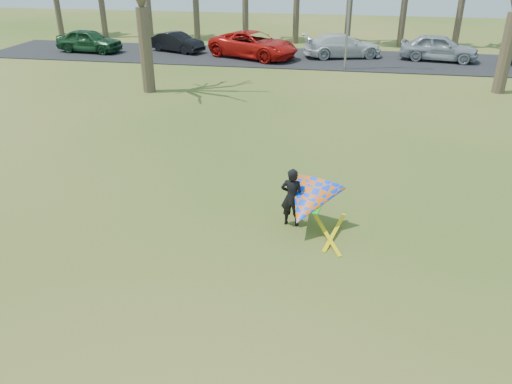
% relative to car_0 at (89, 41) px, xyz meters
% --- Properties ---
extents(ground, '(100.00, 100.00, 0.00)m').
position_rel_car_0_xyz_m(ground, '(16.06, -24.42, -0.85)').
color(ground, '#255211').
rests_on(ground, ground).
extents(parking_strip, '(46.00, 7.00, 0.06)m').
position_rel_car_0_xyz_m(parking_strip, '(16.06, 0.58, -0.82)').
color(parking_strip, black).
rests_on(parking_strip, ground).
extents(car_0, '(4.80, 2.33, 1.58)m').
position_rel_car_0_xyz_m(car_0, '(0.00, 0.00, 0.00)').
color(car_0, '#1A4123').
rests_on(car_0, parking_strip).
extents(car_1, '(4.30, 2.79, 1.34)m').
position_rel_car_0_xyz_m(car_1, '(6.12, 1.16, -0.12)').
color(car_1, black).
rests_on(car_1, parking_strip).
extents(car_2, '(6.78, 5.11, 1.71)m').
position_rel_car_0_xyz_m(car_2, '(11.89, 0.06, 0.07)').
color(car_2, red).
rests_on(car_2, parking_strip).
extents(car_3, '(5.66, 3.56, 1.53)m').
position_rel_car_0_xyz_m(car_3, '(17.81, 1.25, -0.03)').
color(car_3, silver).
rests_on(car_3, parking_strip).
extents(car_4, '(5.20, 2.76, 1.69)m').
position_rel_car_0_xyz_m(car_4, '(24.07, 1.22, 0.05)').
color(car_4, '#9DA3AB').
rests_on(car_4, parking_strip).
extents(kite_flyer, '(2.13, 2.39, 2.02)m').
position_rel_car_0_xyz_m(kite_flyer, '(17.37, -22.25, -0.00)').
color(kite_flyer, black).
rests_on(kite_flyer, ground).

